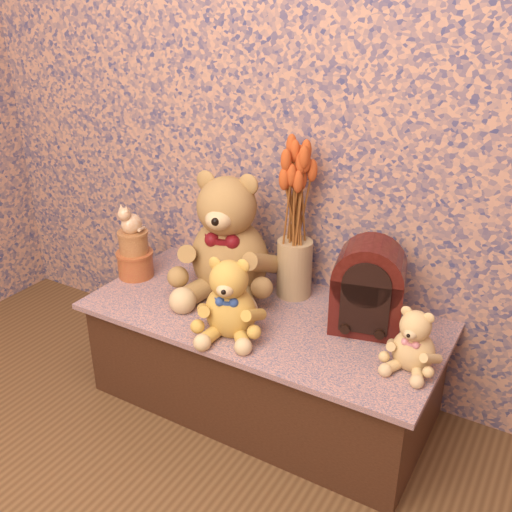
% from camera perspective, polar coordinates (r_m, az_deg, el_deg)
% --- Properties ---
extents(display_shelf, '(1.25, 0.59, 0.38)m').
position_cam_1_polar(display_shelf, '(2.15, 0.69, -9.99)').
color(display_shelf, '#35446C').
rests_on(display_shelf, ground).
extents(teddy_large, '(0.50, 0.55, 0.49)m').
position_cam_1_polar(teddy_large, '(2.10, -2.65, 2.74)').
color(teddy_large, '#9E723D').
rests_on(teddy_large, display_shelf).
extents(teddy_medium, '(0.31, 0.34, 0.29)m').
position_cam_1_polar(teddy_medium, '(1.88, -2.55, -3.58)').
color(teddy_medium, gold).
rests_on(teddy_medium, display_shelf).
extents(teddy_small, '(0.18, 0.21, 0.21)m').
position_cam_1_polar(teddy_small, '(1.79, 15.29, -7.55)').
color(teddy_small, tan).
rests_on(teddy_small, display_shelf).
extents(cathedral_radio, '(0.26, 0.21, 0.31)m').
position_cam_1_polar(cathedral_radio, '(1.92, 10.94, -2.88)').
color(cathedral_radio, '#3E0F0B').
rests_on(cathedral_radio, display_shelf).
extents(ceramic_vase, '(0.13, 0.13, 0.21)m').
position_cam_1_polar(ceramic_vase, '(2.12, 3.77, -1.18)').
color(ceramic_vase, tan).
rests_on(ceramic_vase, display_shelf).
extents(dried_stalks, '(0.24, 0.24, 0.42)m').
position_cam_1_polar(dried_stalks, '(2.00, 4.03, 6.98)').
color(dried_stalks, '#C44C1F').
rests_on(dried_stalks, ceramic_vase).
extents(biscuit_tin_lower, '(0.18, 0.18, 0.10)m').
position_cam_1_polar(biscuit_tin_lower, '(2.32, -11.69, -0.80)').
color(biscuit_tin_lower, '#C77F3A').
rests_on(biscuit_tin_lower, display_shelf).
extents(biscuit_tin_upper, '(0.14, 0.14, 0.09)m').
position_cam_1_polar(biscuit_tin_upper, '(2.29, -11.89, 1.30)').
color(biscuit_tin_upper, tan).
rests_on(biscuit_tin_upper, biscuit_tin_lower).
extents(cat_figurine, '(0.10, 0.11, 0.12)m').
position_cam_1_polar(cat_figurine, '(2.25, -12.12, 3.69)').
color(cat_figurine, silver).
rests_on(cat_figurine, biscuit_tin_upper).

